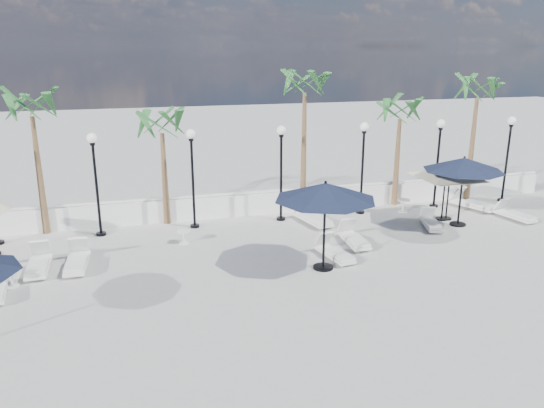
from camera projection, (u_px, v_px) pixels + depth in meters
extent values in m
plane|color=#ADACA7|center=(342.00, 287.00, 15.56)|extent=(100.00, 100.00, 0.00)
cube|color=white|center=(274.00, 202.00, 22.37)|extent=(26.00, 0.30, 0.90)
cube|color=white|center=(274.00, 191.00, 22.23)|extent=(26.00, 0.12, 0.08)
cylinder|color=black|center=(101.00, 234.00, 19.82)|extent=(0.36, 0.36, 0.10)
cylinder|color=black|center=(97.00, 190.00, 19.33)|extent=(0.10, 0.10, 3.50)
cylinder|color=black|center=(92.00, 144.00, 18.84)|extent=(0.18, 0.18, 0.10)
sphere|color=white|center=(92.00, 138.00, 18.78)|extent=(0.36, 0.36, 0.36)
cylinder|color=black|center=(195.00, 226.00, 20.69)|extent=(0.36, 0.36, 0.10)
cylinder|color=black|center=(193.00, 184.00, 20.20)|extent=(0.10, 0.10, 3.50)
cylinder|color=black|center=(191.00, 140.00, 19.72)|extent=(0.18, 0.18, 0.10)
sphere|color=white|center=(191.00, 134.00, 19.66)|extent=(0.36, 0.36, 0.36)
cylinder|color=black|center=(281.00, 219.00, 21.56)|extent=(0.36, 0.36, 0.10)
cylinder|color=black|center=(281.00, 178.00, 21.08)|extent=(0.10, 0.10, 3.50)
cylinder|color=black|center=(281.00, 136.00, 20.59)|extent=(0.18, 0.18, 0.10)
sphere|color=white|center=(281.00, 130.00, 20.53)|extent=(0.36, 0.36, 0.36)
cylinder|color=black|center=(360.00, 212.00, 22.44)|extent=(0.36, 0.36, 0.10)
cylinder|color=black|center=(362.00, 173.00, 21.95)|extent=(0.10, 0.10, 3.50)
cylinder|color=black|center=(364.00, 132.00, 21.46)|extent=(0.18, 0.18, 0.10)
sphere|color=white|center=(364.00, 127.00, 21.40)|extent=(0.36, 0.36, 0.36)
cylinder|color=black|center=(434.00, 206.00, 23.31)|extent=(0.36, 0.36, 0.10)
cylinder|color=black|center=(437.00, 168.00, 22.82)|extent=(0.10, 0.10, 3.50)
cylinder|color=black|center=(441.00, 129.00, 22.34)|extent=(0.18, 0.18, 0.10)
sphere|color=white|center=(441.00, 124.00, 22.28)|extent=(0.36, 0.36, 0.36)
cylinder|color=black|center=(502.00, 200.00, 24.18)|extent=(0.36, 0.36, 0.10)
cylinder|color=black|center=(506.00, 163.00, 23.70)|extent=(0.10, 0.10, 3.50)
cylinder|color=black|center=(511.00, 126.00, 23.21)|extent=(0.18, 0.18, 0.10)
sphere|color=white|center=(512.00, 121.00, 23.15)|extent=(0.36, 0.36, 0.36)
cone|color=brown|center=(40.00, 176.00, 19.44)|extent=(0.28, 0.28, 4.40)
cone|color=brown|center=(165.00, 179.00, 20.68)|extent=(0.28, 0.28, 3.60)
cone|color=brown|center=(304.00, 154.00, 21.90)|extent=(0.28, 0.28, 5.00)
cone|color=brown|center=(397.00, 163.00, 23.15)|extent=(0.28, 0.28, 3.80)
cone|color=brown|center=(471.00, 150.00, 23.96)|extent=(0.28, 0.28, 4.60)
cube|color=white|center=(39.00, 267.00, 16.60)|extent=(0.66, 1.90, 0.10)
cube|color=white|center=(37.00, 267.00, 16.33)|extent=(0.61, 1.28, 0.10)
cube|color=white|center=(40.00, 247.00, 17.20)|extent=(0.60, 0.46, 0.59)
cube|color=white|center=(77.00, 264.00, 16.85)|extent=(0.70, 1.92, 0.10)
cube|color=white|center=(76.00, 263.00, 16.57)|extent=(0.64, 1.30, 0.10)
cube|color=white|center=(79.00, 244.00, 17.45)|extent=(0.61, 0.47, 0.59)
cube|color=white|center=(354.00, 241.00, 18.86)|extent=(0.69, 1.85, 0.10)
cube|color=white|center=(357.00, 240.00, 18.59)|extent=(0.62, 1.26, 0.10)
cube|color=white|center=(347.00, 224.00, 19.44)|extent=(0.59, 0.46, 0.57)
cube|color=white|center=(313.00, 220.00, 21.09)|extent=(1.11, 2.09, 0.11)
cube|color=white|center=(317.00, 219.00, 20.83)|extent=(0.92, 1.45, 0.11)
cube|color=white|center=(303.00, 205.00, 21.66)|extent=(0.72, 0.60, 0.62)
cube|color=white|center=(335.00, 254.00, 17.61)|extent=(0.89, 1.81, 0.09)
cube|color=white|center=(339.00, 254.00, 17.38)|extent=(0.75, 1.25, 0.09)
cube|color=white|center=(324.00, 238.00, 18.12)|extent=(0.61, 0.50, 0.54)
cube|color=white|center=(515.00, 216.00, 21.59)|extent=(0.94, 1.81, 0.09)
cube|color=white|center=(520.00, 215.00, 21.36)|extent=(0.78, 1.25, 0.09)
cube|color=white|center=(502.00, 204.00, 22.08)|extent=(0.62, 0.52, 0.54)
cube|color=white|center=(431.00, 225.00, 20.55)|extent=(1.00, 1.72, 0.09)
cube|color=white|center=(433.00, 224.00, 20.31)|extent=(0.81, 1.20, 0.09)
cube|color=white|center=(428.00, 212.00, 21.09)|extent=(0.60, 0.52, 0.51)
cube|color=white|center=(473.00, 205.00, 22.97)|extent=(1.38, 2.07, 0.11)
cube|color=white|center=(479.00, 204.00, 22.74)|extent=(1.09, 1.46, 0.11)
cube|color=white|center=(458.00, 193.00, 23.46)|extent=(0.75, 0.67, 0.61)
cylinder|color=white|center=(13.00, 287.00, 15.55)|extent=(0.40, 0.40, 0.03)
cylinder|color=white|center=(12.00, 280.00, 15.49)|extent=(0.06, 0.06, 0.48)
cylinder|color=white|center=(11.00, 272.00, 15.42)|extent=(0.52, 0.52, 0.03)
cylinder|color=white|center=(184.00, 243.00, 19.00)|extent=(0.38, 0.38, 0.03)
cylinder|color=white|center=(184.00, 237.00, 18.94)|extent=(0.06, 0.06, 0.45)
cylinder|color=white|center=(184.00, 231.00, 18.87)|extent=(0.49, 0.49, 0.03)
cylinder|color=white|center=(403.00, 211.00, 22.63)|extent=(0.43, 0.43, 0.03)
cylinder|color=white|center=(403.00, 206.00, 22.56)|extent=(0.06, 0.06, 0.51)
cylinder|color=white|center=(404.00, 200.00, 22.49)|extent=(0.56, 0.56, 0.03)
cylinder|color=black|center=(323.00, 267.00, 16.86)|extent=(0.64, 0.64, 0.07)
cylinder|color=black|center=(324.00, 227.00, 16.48)|extent=(0.08, 0.08, 2.75)
cone|color=black|center=(325.00, 191.00, 16.15)|extent=(3.20, 3.20, 0.51)
sphere|color=black|center=(326.00, 182.00, 16.07)|extent=(0.09, 0.09, 0.09)
cylinder|color=black|center=(458.00, 224.00, 20.94)|extent=(0.62, 0.62, 0.07)
cylinder|color=black|center=(461.00, 193.00, 20.57)|extent=(0.08, 0.08, 2.65)
cone|color=black|center=(464.00, 164.00, 20.25)|extent=(3.09, 3.09, 0.50)
sphere|color=black|center=(465.00, 157.00, 20.17)|extent=(0.09, 0.09, 0.09)
cylinder|color=black|center=(446.00, 218.00, 21.67)|extent=(0.46, 0.46, 0.05)
cylinder|color=black|center=(448.00, 195.00, 21.39)|extent=(0.06, 0.06, 2.02)
pyramid|color=beige|center=(450.00, 170.00, 21.09)|extent=(4.47, 4.47, 0.31)
cylinder|color=black|center=(441.00, 219.00, 21.62)|extent=(0.48, 0.48, 0.06)
cylinder|color=black|center=(444.00, 195.00, 21.33)|extent=(0.07, 0.07, 2.09)
pyramid|color=beige|center=(446.00, 169.00, 21.02)|extent=(4.55, 4.55, 0.33)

